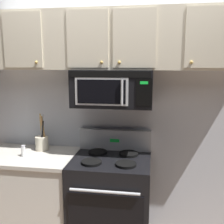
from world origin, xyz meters
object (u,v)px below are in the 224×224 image
object	(u,v)px
stove_range	(111,200)
over_range_microwave	(113,88)
salt_shaker	(23,151)
utensil_crock_cream	(42,142)

from	to	relation	value
stove_range	over_range_microwave	distance (m)	1.11
stove_range	salt_shaker	distance (m)	1.00
over_range_microwave	salt_shaker	distance (m)	1.08
stove_range	salt_shaker	bearing A→B (deg)	-175.91
stove_range	over_range_microwave	size ratio (longest dim) A/B	1.47
over_range_microwave	salt_shaker	world-z (taller)	over_range_microwave
stove_range	over_range_microwave	bearing A→B (deg)	90.14
stove_range	over_range_microwave	xyz separation A→B (m)	(-0.00, 0.12, 1.11)
over_range_microwave	salt_shaker	xyz separation A→B (m)	(-0.87, -0.18, -0.62)
utensil_crock_cream	over_range_microwave	bearing A→B (deg)	-2.47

